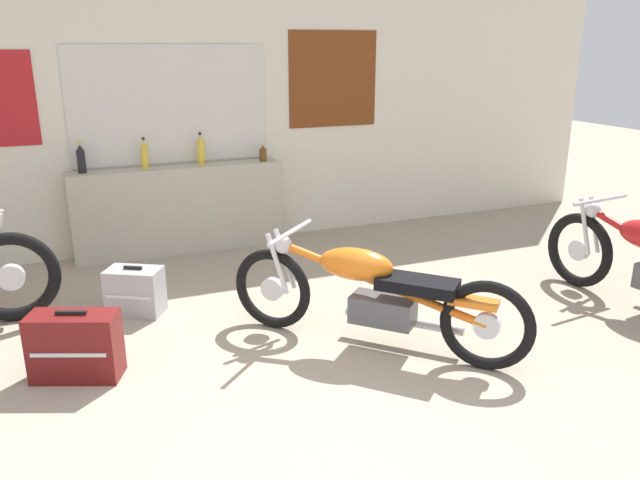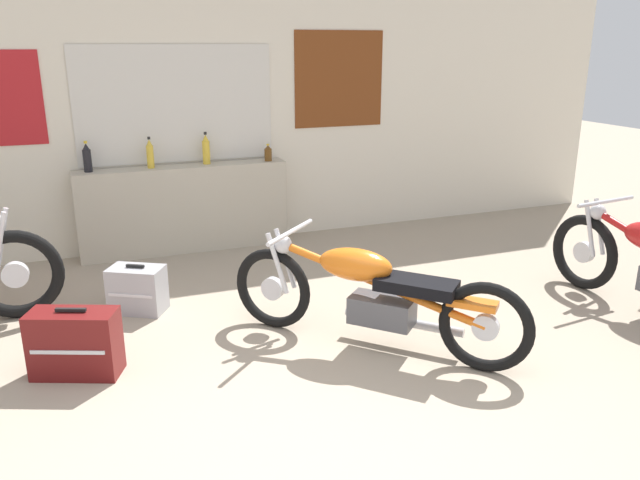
# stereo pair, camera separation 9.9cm
# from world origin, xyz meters

# --- Properties ---
(ground_plane) EXTENTS (24.00, 24.00, 0.00)m
(ground_plane) POSITION_xyz_m (0.00, 0.00, 0.00)
(ground_plane) COLOR gray
(wall_back) EXTENTS (10.00, 0.07, 2.80)m
(wall_back) POSITION_xyz_m (-0.00, 3.80, 1.40)
(wall_back) COLOR beige
(wall_back) RESTS_ON ground_plane
(sill_counter) EXTENTS (2.06, 0.28, 0.87)m
(sill_counter) POSITION_xyz_m (-0.10, 3.62, 0.43)
(sill_counter) COLOR #B7AD99
(sill_counter) RESTS_ON ground_plane
(bottle_leftmost) EXTENTS (0.08, 0.08, 0.29)m
(bottle_leftmost) POSITION_xyz_m (-0.97, 3.64, 1.00)
(bottle_leftmost) COLOR black
(bottle_leftmost) RESTS_ON sill_counter
(bottle_left_center) EXTENTS (0.07, 0.07, 0.30)m
(bottle_left_center) POSITION_xyz_m (-0.39, 3.62, 1.00)
(bottle_left_center) COLOR gold
(bottle_left_center) RESTS_ON sill_counter
(bottle_center) EXTENTS (0.07, 0.07, 0.32)m
(bottle_center) POSITION_xyz_m (0.15, 3.64, 1.01)
(bottle_center) COLOR gold
(bottle_center) RESTS_ON sill_counter
(bottle_right_center) EXTENTS (0.08, 0.08, 0.17)m
(bottle_right_center) POSITION_xyz_m (0.78, 3.58, 0.94)
(bottle_right_center) COLOR #5B3814
(bottle_right_center) RESTS_ON sill_counter
(motorcycle_orange) EXTENTS (1.54, 1.60, 0.77)m
(motorcycle_orange) POSITION_xyz_m (0.73, 1.00, 0.39)
(motorcycle_orange) COLOR black
(motorcycle_orange) RESTS_ON ground_plane
(hard_case_silver) EXTENTS (0.48, 0.42, 0.39)m
(hard_case_silver) POSITION_xyz_m (-0.72, 2.20, 0.18)
(hard_case_silver) COLOR #9E9EA3
(hard_case_silver) RESTS_ON ground_plane
(hard_case_darkred) EXTENTS (0.59, 0.42, 0.46)m
(hard_case_darkred) POSITION_xyz_m (-1.17, 1.32, 0.22)
(hard_case_darkred) COLOR maroon
(hard_case_darkred) RESTS_ON ground_plane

